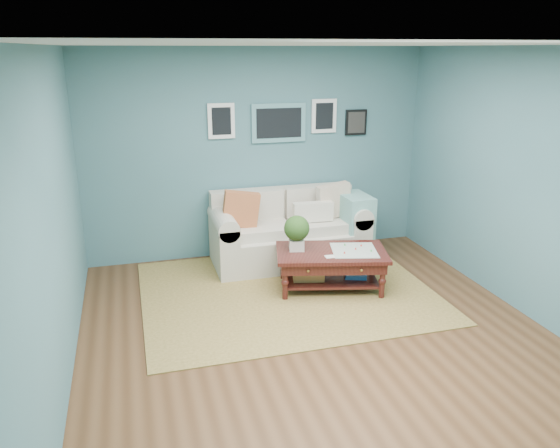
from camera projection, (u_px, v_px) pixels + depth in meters
name	position (u px, v px, depth m)	size (l,w,h in m)	color
room_shell	(322.00, 202.00, 4.89)	(5.00, 5.02, 2.70)	brown
area_rug	(287.00, 291.00, 6.27)	(3.25, 2.60, 0.01)	brown
loveseat	(295.00, 230.00, 7.07)	(2.00, 0.91, 1.03)	beige
coffee_table	(325.00, 257.00, 6.25)	(1.38, 1.00, 0.87)	black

